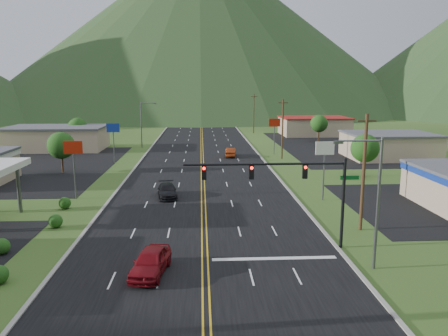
{
  "coord_description": "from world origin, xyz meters",
  "views": [
    {
      "loc": [
        -0.21,
        -17.4,
        12.34
      ],
      "look_at": [
        1.98,
        23.59,
        4.5
      ],
      "focal_mm": 35.0,
      "sensor_mm": 36.0,
      "label": 1
    }
  ],
  "objects_px": {
    "car_red_near": "(151,262)",
    "car_red_far": "(231,152)",
    "traffic_signal": "(291,181)",
    "streetlight_west": "(143,122)",
    "streetlight_east": "(374,195)",
    "car_dark_mid": "(167,191)"
  },
  "relations": [
    {
      "from": "traffic_signal",
      "to": "car_red_far",
      "type": "relative_size",
      "value": 2.81
    },
    {
      "from": "streetlight_east",
      "to": "car_red_far",
      "type": "bearing_deg",
      "value": 97.46
    },
    {
      "from": "traffic_signal",
      "to": "car_dark_mid",
      "type": "relative_size",
      "value": 2.65
    },
    {
      "from": "streetlight_west",
      "to": "car_dark_mid",
      "type": "distance_m",
      "value": 40.94
    },
    {
      "from": "traffic_signal",
      "to": "streetlight_east",
      "type": "xyz_separation_m",
      "value": [
        4.7,
        -4.0,
        -0.15
      ]
    },
    {
      "from": "streetlight_west",
      "to": "car_red_near",
      "type": "bearing_deg",
      "value": -82.35
    },
    {
      "from": "streetlight_east",
      "to": "car_red_far",
      "type": "height_order",
      "value": "streetlight_east"
    },
    {
      "from": "streetlight_east",
      "to": "car_red_near",
      "type": "xyz_separation_m",
      "value": [
        -14.78,
        -0.13,
        -4.34
      ]
    },
    {
      "from": "car_red_far",
      "to": "streetlight_west",
      "type": "bearing_deg",
      "value": -30.79
    },
    {
      "from": "streetlight_east",
      "to": "car_red_near",
      "type": "bearing_deg",
      "value": -179.5
    },
    {
      "from": "car_dark_mid",
      "to": "streetlight_west",
      "type": "bearing_deg",
      "value": 93.41
    },
    {
      "from": "streetlight_west",
      "to": "car_red_far",
      "type": "height_order",
      "value": "streetlight_west"
    },
    {
      "from": "car_dark_mid",
      "to": "traffic_signal",
      "type": "bearing_deg",
      "value": -64.33
    },
    {
      "from": "car_red_near",
      "to": "car_red_far",
      "type": "relative_size",
      "value": 1.06
    },
    {
      "from": "streetlight_east",
      "to": "car_red_far",
      "type": "distance_m",
      "value": 48.03
    },
    {
      "from": "car_red_near",
      "to": "car_red_far",
      "type": "bearing_deg",
      "value": 89.12
    },
    {
      "from": "car_red_near",
      "to": "car_dark_mid",
      "type": "bearing_deg",
      "value": 100.46
    },
    {
      "from": "streetlight_west",
      "to": "streetlight_east",
      "type": "bearing_deg",
      "value": -69.14
    },
    {
      "from": "streetlight_west",
      "to": "car_red_far",
      "type": "xyz_separation_m",
      "value": [
        16.65,
        -12.57,
        -4.41
      ]
    },
    {
      "from": "streetlight_east",
      "to": "car_red_far",
      "type": "xyz_separation_m",
      "value": [
        -6.21,
        47.43,
        -4.41
      ]
    },
    {
      "from": "streetlight_east",
      "to": "car_red_far",
      "type": "relative_size",
      "value": 1.93
    },
    {
      "from": "car_red_near",
      "to": "traffic_signal",
      "type": "bearing_deg",
      "value": 31.59
    }
  ]
}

